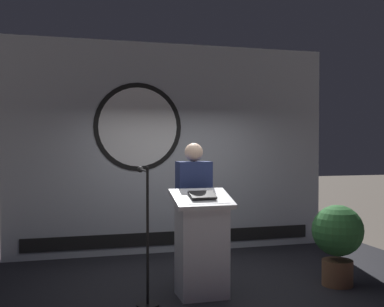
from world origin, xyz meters
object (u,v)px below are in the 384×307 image
object	(u,v)px
podium	(202,245)
microphone_stand	(147,255)
speaker_person	(194,212)
potted_plant	(338,237)

from	to	relation	value
podium	microphone_stand	xyz separation A→B (m)	(-0.63, -0.09, -0.05)
speaker_person	potted_plant	bearing A→B (deg)	-17.99
speaker_person	potted_plant	world-z (taller)	speaker_person
podium	potted_plant	distance (m)	1.66
podium	potted_plant	world-z (taller)	podium
microphone_stand	speaker_person	bearing A→B (deg)	40.19
podium	microphone_stand	distance (m)	0.63
speaker_person	microphone_stand	bearing A→B (deg)	-139.81
podium	potted_plant	size ratio (longest dim) A/B	1.23
podium	potted_plant	bearing A→B (deg)	-1.50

